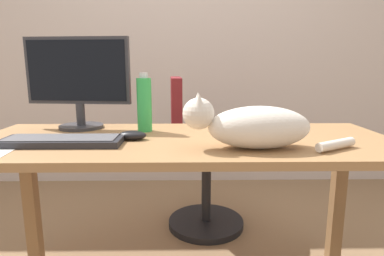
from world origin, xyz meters
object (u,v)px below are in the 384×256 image
Objects in this scene: cat at (253,126)px; computer_mouse at (132,135)px; keyboard at (62,141)px; office_chair at (198,164)px; water_bottle at (144,104)px; monitor at (78,79)px.

cat is 0.47m from computer_mouse.
cat reaches higher than computer_mouse.
keyboard is at bearing 174.48° from cat.
water_bottle reaches higher than office_chair.
monitor is 0.38m from keyboard.
office_chair is 0.82m from computer_mouse.
office_chair is 1.56× the size of cat.
office_chair is 0.73m from water_bottle.
office_chair is 0.90m from monitor.
office_chair is at bearing 38.15° from monitor.
water_bottle is at bearing 41.50° from keyboard.
office_chair is 2.17× the size of keyboard.
keyboard is 0.70m from cat.
office_chair is at bearing 55.05° from keyboard.
water_bottle is (0.28, 0.24, 0.11)m from keyboard.
monitor reaches higher than office_chair.
water_bottle is at bearing 143.33° from cat.
monitor reaches higher than cat.
water_bottle is (-0.26, -0.52, 0.44)m from office_chair.
monitor reaches higher than computer_mouse.
cat is 2.38× the size of water_bottle.
computer_mouse reaches higher than keyboard.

